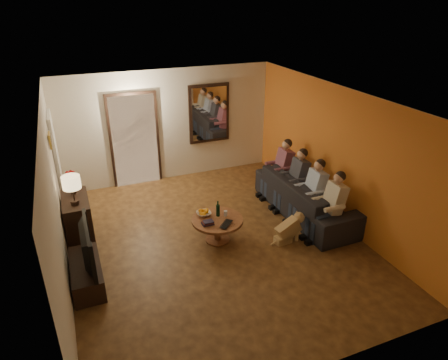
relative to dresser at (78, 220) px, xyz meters
name	(u,v)px	position (x,y,z in m)	size (l,w,h in m)	color
floor	(215,241)	(2.25, -0.97, -0.42)	(5.00, 6.00, 0.01)	#412511
ceiling	(213,100)	(2.25, -0.97, 2.18)	(5.00, 6.00, 0.01)	white
back_wall	(168,126)	(2.25, 2.03, 0.88)	(5.00, 0.02, 2.60)	beige
front_wall	(315,287)	(2.25, -3.97, 0.88)	(5.00, 0.02, 2.60)	beige
left_wall	(56,203)	(-0.25, -0.97, 0.88)	(0.02, 6.00, 2.60)	beige
right_wall	(337,156)	(4.75, -0.97, 0.88)	(0.02, 6.00, 2.60)	beige
orange_accent	(337,156)	(4.74, -0.97, 0.88)	(0.01, 6.00, 2.60)	orange
kitchen_doorway	(135,141)	(1.45, 2.01, 0.63)	(1.00, 0.06, 2.10)	#FFE0A5
door_trim	(135,141)	(1.45, 2.00, 0.63)	(1.12, 0.04, 2.22)	black
fridge_glimpse	(146,146)	(1.70, 2.01, 0.48)	(0.45, 0.03, 1.70)	silver
mirror_frame	(209,114)	(3.25, 1.99, 1.08)	(1.00, 0.05, 1.40)	black
mirror_glass	(210,114)	(3.25, 1.96, 1.08)	(0.86, 0.02, 1.26)	white
white_door	(58,164)	(-0.21, 1.33, 0.60)	(0.06, 0.85, 2.04)	white
framed_art	(50,140)	(-0.22, 0.33, 1.43)	(0.03, 0.28, 0.24)	#B28C33
art_canvas	(51,140)	(-0.21, 0.33, 1.43)	(0.01, 0.22, 0.18)	brown
dresser	(78,220)	(0.00, 0.00, 0.00)	(0.45, 0.95, 0.84)	black
table_lamp	(73,190)	(0.00, -0.22, 0.69)	(0.30, 0.30, 0.54)	beige
flower_vase	(72,182)	(0.00, 0.22, 0.64)	(0.14, 0.14, 0.44)	red
tv_stand	(87,274)	(0.00, -1.31, -0.24)	(0.45, 1.11, 0.37)	black
tv	(82,246)	(0.00, -1.31, 0.27)	(0.15, 1.13, 0.65)	black
sofa	(307,196)	(4.34, -0.71, -0.04)	(1.01, 2.60, 0.76)	black
person_a	(331,208)	(4.24, -1.61, 0.18)	(0.60, 0.40, 1.20)	tan
person_b	(312,194)	(4.24, -1.01, 0.18)	(0.60, 0.40, 1.20)	tan
person_c	(296,181)	(4.24, -0.41, 0.18)	(0.60, 0.40, 1.20)	tan
person_d	(281,170)	(4.24, 0.19, 0.18)	(0.60, 0.40, 1.20)	tan
dog	(288,228)	(3.47, -1.47, -0.14)	(0.56, 0.24, 0.56)	#A97A4E
coffee_table	(217,230)	(2.31, -0.96, -0.20)	(0.92, 0.92, 0.45)	brown
bowl	(204,214)	(2.13, -0.74, 0.06)	(0.26, 0.26, 0.06)	white
oranges	(204,210)	(2.13, -0.74, 0.13)	(0.20, 0.20, 0.08)	orange
wine_bottle	(218,208)	(2.36, -0.86, 0.18)	(0.07, 0.07, 0.31)	black
wine_glass	(226,213)	(2.49, -0.91, 0.08)	(0.06, 0.06, 0.10)	silver
book_stack	(208,222)	(2.09, -1.06, 0.06)	(0.20, 0.15, 0.07)	black
laptop	(229,225)	(2.41, -1.24, 0.04)	(0.33, 0.21, 0.03)	black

